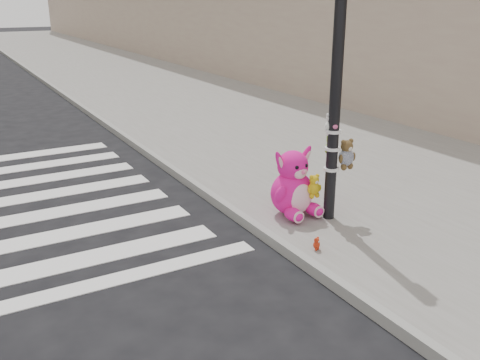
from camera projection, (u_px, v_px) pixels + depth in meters
ground at (232, 345)px, 5.20m from camera, size 120.00×120.00×0.00m
sidewalk_near at (218, 109)px, 15.73m from camera, size 7.00×80.00×0.14m
curb_edge at (102, 122)px, 14.13m from camera, size 0.12×80.00×0.15m
signal_pole at (336, 105)px, 7.32m from camera, size 0.69×0.48×4.00m
pink_bunny at (293, 187)px, 7.83m from camera, size 0.73×0.78×1.03m
red_teddy at (317, 244)px, 6.82m from camera, size 0.14×0.12×0.18m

